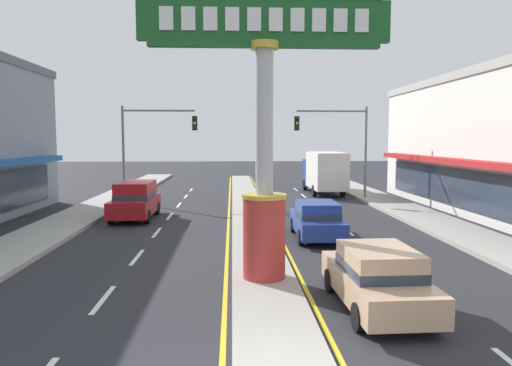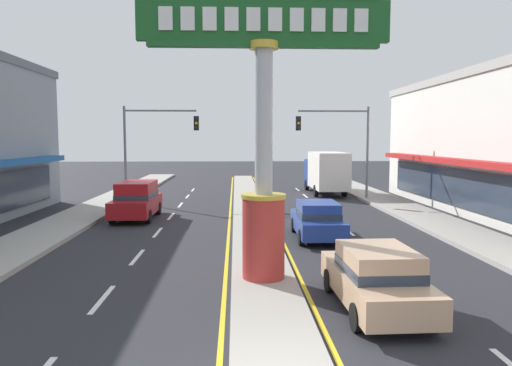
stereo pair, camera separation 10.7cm
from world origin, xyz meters
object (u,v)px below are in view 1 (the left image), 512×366
(traffic_light_right_side, at_px, (340,136))
(box_truck_far_right_lane, at_px, (324,171))
(traffic_light_left_side, at_px, (151,136))
(sedan_near_left_lane, at_px, (317,219))
(district_sign, at_px, (264,141))
(suv_near_right_lane, at_px, (135,200))
(sedan_mid_left_lane, at_px, (377,277))

(traffic_light_right_side, xyz_separation_m, box_truck_far_right_lane, (-0.27, 3.80, -2.55))
(traffic_light_left_side, height_order, traffic_light_right_side, same)
(sedan_near_left_lane, bearing_deg, traffic_light_right_side, 73.32)
(district_sign, height_order, suv_near_right_lane, district_sign)
(sedan_mid_left_lane, bearing_deg, suv_near_right_lane, 121.83)
(traffic_light_left_side, distance_m, suv_near_right_lane, 7.44)
(box_truck_far_right_lane, bearing_deg, district_sign, -105.16)
(traffic_light_right_side, bearing_deg, box_truck_far_right_lane, 94.04)
(traffic_light_left_side, bearing_deg, box_truck_far_right_lane, 17.42)
(traffic_light_left_side, xyz_separation_m, traffic_light_right_side, (12.31, -0.02, 0.00))
(suv_near_right_lane, xyz_separation_m, sedan_mid_left_lane, (8.44, -13.59, -0.20))
(traffic_light_right_side, height_order, sedan_mid_left_lane, traffic_light_right_side)
(traffic_light_right_side, distance_m, sedan_mid_left_lane, 20.85)
(box_truck_far_right_lane, bearing_deg, sedan_mid_left_lane, -97.85)
(sedan_mid_left_lane, bearing_deg, district_sign, 137.81)
(traffic_light_right_side, xyz_separation_m, sedan_mid_left_lane, (-3.58, -20.25, -3.46))
(traffic_light_right_side, bearing_deg, suv_near_right_lane, -151.02)
(traffic_light_left_side, distance_m, traffic_light_right_side, 12.31)
(district_sign, distance_m, sedan_mid_left_lane, 4.75)
(traffic_light_right_side, relative_size, suv_near_right_lane, 1.34)
(traffic_light_left_side, distance_m, sedan_mid_left_lane, 22.34)
(traffic_light_right_side, distance_m, sedan_near_left_lane, 12.96)
(district_sign, relative_size, sedan_near_left_lane, 1.83)
(suv_near_right_lane, relative_size, sedan_mid_left_lane, 1.06)
(traffic_light_left_side, height_order, sedan_near_left_lane, traffic_light_left_side)
(district_sign, xyz_separation_m, suv_near_right_lane, (-5.87, 11.26, -3.05))
(district_sign, height_order, traffic_light_left_side, district_sign)
(traffic_light_right_side, relative_size, box_truck_far_right_lane, 0.90)
(traffic_light_left_side, xyz_separation_m, sedan_mid_left_lane, (8.72, -20.27, -3.46))
(district_sign, height_order, box_truck_far_right_lane, district_sign)
(traffic_light_right_side, distance_m, suv_near_right_lane, 14.12)
(suv_near_right_lane, bearing_deg, district_sign, -62.48)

